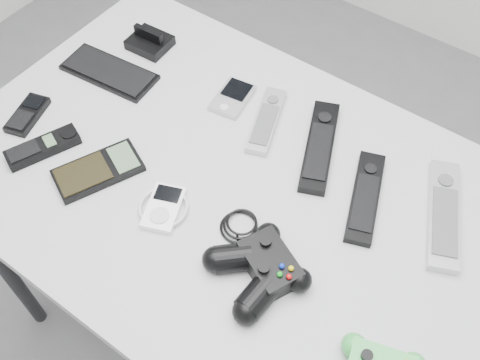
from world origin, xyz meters
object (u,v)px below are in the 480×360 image
Objects in this scene: remote_silver_a at (266,120)px; controller_black at (262,267)px; calculator at (98,170)px; mp3_player at (164,208)px; pda at (233,97)px; remote_silver_b at (444,214)px; remote_black_b at (365,197)px; remote_black_a at (320,146)px; desk at (237,205)px; pda_keyboard at (109,72)px; cordless_handset at (43,147)px; mobile_phone at (27,114)px.

remote_silver_a is 0.36m from controller_black.
calculator is 0.17m from mp3_player.
pda is at bearing 79.64° from mp3_player.
remote_silver_b is 0.68m from calculator.
calculator is at bearing -176.35° from remote_silver_b.
remote_black_b is at bearing 176.77° from remote_silver_b.
remote_black_a reaches higher than pda.
remote_silver_a is (-0.05, 0.17, 0.08)m from desk.
pda_keyboard is 1.21× the size of remote_silver_a.
mp3_player is at bearing -155.58° from controller_black.
cordless_handset is (-0.74, -0.33, -0.00)m from remote_silver_b.
desk is at bearing 163.28° from controller_black.
mp3_player is 0.23m from controller_black.
desk is at bearing -60.19° from pda.
calculator is at bearing -21.98° from mobile_phone.
desk is 4.89× the size of remote_silver_b.
controller_black is at bearing -126.52° from remote_black_b.
remote_black_b is at bearing 1.59° from mobile_phone.
remote_silver_a reaches higher than desk.
pda reaches higher than desk.
mp3_player is at bearing -141.41° from remote_black_a.
remote_black_a reaches higher than remote_black_b.
calculator is (-0.61, -0.31, -0.00)m from remote_silver_b.
controller_black is (-0.07, -0.25, 0.02)m from remote_black_b.
remote_silver_b is 0.81m from cordless_handset.
remote_silver_a is 0.30m from mp3_player.
remote_silver_b reaches higher than desk.
pda_keyboard is at bearing 58.99° from mobile_phone.
pda is at bearing 13.73° from pda_keyboard.
remote_silver_b reaches higher than remote_silver_a.
calculator is at bearing -150.87° from desk.
cordless_handset is at bearing -84.77° from pda_keyboard.
remote_black_a is at bearing 155.63° from remote_silver_b.
pda_keyboard is 0.94× the size of remote_black_a.
remote_black_b is 0.66m from cordless_handset.
remote_silver_b reaches higher than pda.
desk is 5.02× the size of remote_black_a.
desk is at bearing 35.78° from mp3_player.
remote_silver_a is 0.27m from remote_black_b.
mobile_phone is 0.23m from calculator.
remote_black_a is 0.15m from remote_black_b.
pda_keyboard is at bearing -169.25° from pda.
pda is at bearing 149.86° from remote_black_b.
remote_silver_a reaches higher than pda_keyboard.
cordless_handset is at bearing -132.70° from pda.
desk is 6.90× the size of calculator.
remote_black_a is 0.28m from remote_silver_b.
pda_keyboard is at bearing 162.91° from remote_black_b.
remote_black_b is at bearing 53.24° from calculator.
remote_black_a is 2.12× the size of mobile_phone.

